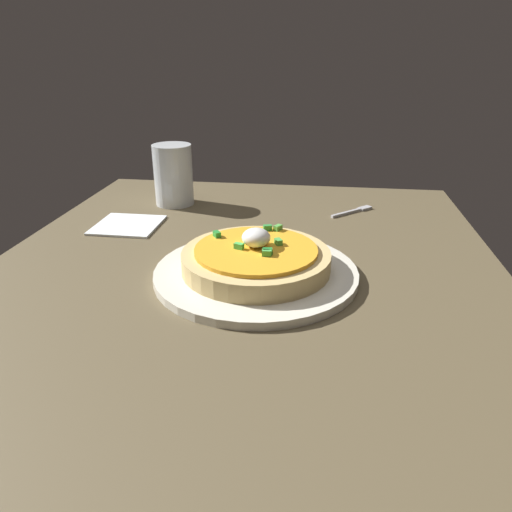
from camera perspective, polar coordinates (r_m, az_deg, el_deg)
name	(u,v)px	position (r cm, az deg, el deg)	size (l,w,h in cm)	color
dining_table	(241,284)	(69.88, -1.80, -3.32)	(97.12, 76.73, 3.29)	brown
plate	(256,273)	(68.02, 0.00, -2.00)	(28.70, 28.70, 1.19)	silver
pizza	(256,258)	(67.12, 0.00, -0.28)	(20.84, 20.84, 5.83)	tan
cup_near	(174,178)	(99.98, -9.76, 9.12)	(7.81, 7.81, 12.12)	silver
fork	(355,211)	(96.80, 11.66, 5.28)	(7.85, 8.29, 0.50)	#B7B7BC
napkin	(128,225)	(90.31, -14.99, 3.57)	(11.24, 11.24, 0.40)	white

